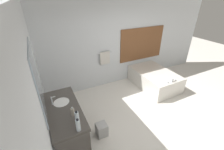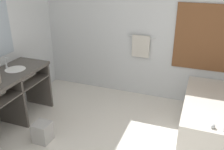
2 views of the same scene
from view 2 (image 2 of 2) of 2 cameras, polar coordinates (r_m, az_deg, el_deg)
The scene contains 5 objects.
wall_back_with_blinds at distance 4.45m, azimuth 11.38°, elevation 10.75°, with size 7.40×0.13×2.70m.
vanity_counter at distance 4.04m, azimuth -22.38°, elevation -2.83°, with size 0.59×1.39×0.86m.
sink_faucet at distance 4.15m, azimuth -23.07°, elevation 2.63°, with size 0.09×0.04×0.18m.
bathtub at distance 4.02m, azimuth 23.45°, elevation -8.70°, with size 1.05×1.60×0.64m.
waste_bin at distance 3.76m, azimuth -15.59°, elevation -12.46°, with size 0.23×0.23×0.29m.
Camera 2 is at (0.71, -2.06, 2.32)m, focal length 40.00 mm.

